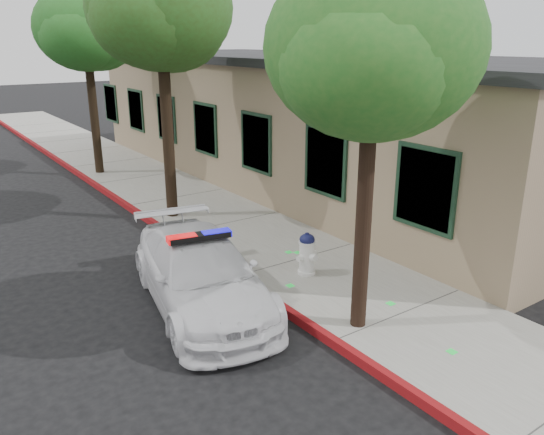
{
  "coord_description": "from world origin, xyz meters",
  "views": [
    {
      "loc": [
        -5.13,
        -5.61,
        4.73
      ],
      "look_at": [
        0.8,
        2.84,
        1.31
      ],
      "focal_mm": 35.56,
      "sensor_mm": 36.0,
      "label": 1
    }
  ],
  "objects_px": {
    "fire_hydrant": "(307,253)",
    "street_tree_mid": "(160,15)",
    "street_tree_far": "(87,33)",
    "police_car": "(201,273)",
    "street_tree_near": "(374,57)",
    "clapboard_building": "(309,118)"
  },
  "relations": [
    {
      "from": "police_car",
      "to": "fire_hydrant",
      "type": "xyz_separation_m",
      "value": [
        2.3,
        -0.22,
        -0.07
      ]
    },
    {
      "from": "clapboard_building",
      "to": "street_tree_near",
      "type": "height_order",
      "value": "street_tree_near"
    },
    {
      "from": "police_car",
      "to": "street_tree_near",
      "type": "relative_size",
      "value": 0.83
    },
    {
      "from": "clapboard_building",
      "to": "street_tree_mid",
      "type": "height_order",
      "value": "street_tree_mid"
    },
    {
      "from": "clapboard_building",
      "to": "police_car",
      "type": "xyz_separation_m",
      "value": [
        -7.71,
        -6.49,
        -1.46
      ]
    },
    {
      "from": "police_car",
      "to": "street_tree_mid",
      "type": "distance_m",
      "value": 7.01
    },
    {
      "from": "clapboard_building",
      "to": "street_tree_far",
      "type": "bearing_deg",
      "value": 142.59
    },
    {
      "from": "fire_hydrant",
      "to": "street_tree_near",
      "type": "distance_m",
      "value": 4.47
    },
    {
      "from": "clapboard_building",
      "to": "fire_hydrant",
      "type": "height_order",
      "value": "clapboard_building"
    },
    {
      "from": "police_car",
      "to": "street_tree_far",
      "type": "relative_size",
      "value": 0.76
    },
    {
      "from": "police_car",
      "to": "street_tree_far",
      "type": "height_order",
      "value": "street_tree_far"
    },
    {
      "from": "fire_hydrant",
      "to": "street_tree_far",
      "type": "xyz_separation_m",
      "value": [
        -0.53,
        11.26,
        4.34
      ]
    },
    {
      "from": "fire_hydrant",
      "to": "street_tree_far",
      "type": "distance_m",
      "value": 12.08
    },
    {
      "from": "fire_hydrant",
      "to": "clapboard_building",
      "type": "bearing_deg",
      "value": 45.4
    },
    {
      "from": "police_car",
      "to": "street_tree_near",
      "type": "xyz_separation_m",
      "value": [
        1.73,
        -2.35,
        3.82
      ]
    },
    {
      "from": "clapboard_building",
      "to": "street_tree_mid",
      "type": "relative_size",
      "value": 3.06
    },
    {
      "from": "fire_hydrant",
      "to": "police_car",
      "type": "bearing_deg",
      "value": 168.73
    },
    {
      "from": "police_car",
      "to": "fire_hydrant",
      "type": "bearing_deg",
      "value": 6.02
    },
    {
      "from": "police_car",
      "to": "fire_hydrant",
      "type": "relative_size",
      "value": 5.48
    },
    {
      "from": "clapboard_building",
      "to": "fire_hydrant",
      "type": "relative_size",
      "value": 23.63
    },
    {
      "from": "fire_hydrant",
      "to": "street_tree_near",
      "type": "relative_size",
      "value": 0.15
    },
    {
      "from": "fire_hydrant",
      "to": "street_tree_mid",
      "type": "distance_m",
      "value": 7.03
    }
  ]
}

